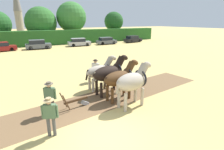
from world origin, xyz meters
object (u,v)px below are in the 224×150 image
object	(u,v)px
tree_center_right	(71,17)
tree_right	(114,22)
farmer_beside_team	(96,68)
parked_car_end_right	(133,39)
farmer_at_plow	(50,95)
farmer_onlooker_left	(50,114)
draft_horse_lead_left	(133,81)
parked_car_center_right	(38,45)
church_spire	(17,7)
tree_center	(41,23)
plow	(78,102)
parked_car_far_right	(106,41)
draft_horse_lead_right	(120,78)
draft_horse_trail_right	(100,71)
parked_car_center	(0,47)
draft_horse_trail_left	(109,73)
parked_car_right	(79,42)

from	to	relation	value
tree_center_right	tree_right	distance (m)	10.93
farmer_beside_team	parked_car_end_right	xyz separation A→B (m)	(18.67, 20.44, -0.34)
farmer_at_plow	farmer_onlooker_left	size ratio (longest dim) A/B	1.01
draft_horse_lead_left	farmer_at_plow	xyz separation A→B (m)	(-4.18, 1.36, -0.44)
farmer_onlooker_left	parked_car_center_right	size ratio (longest dim) A/B	0.41
church_spire	tree_center	bearing A→B (deg)	-84.37
farmer_beside_team	parked_car_center_right	bearing A→B (deg)	51.85
plow	parked_car_far_right	distance (m)	27.92
draft_horse_lead_right	parked_car_far_right	distance (m)	26.91
draft_horse_trail_right	parked_car_end_right	world-z (taller)	draft_horse_trail_right
tree_center	draft_horse_lead_left	xyz separation A→B (m)	(-0.65, -34.09, -2.86)
tree_center_right	draft_horse_lead_right	size ratio (longest dim) A/B	3.25
parked_car_center	parked_car_end_right	size ratio (longest dim) A/B	1.04
farmer_at_plow	parked_car_end_right	distance (m)	33.18
draft_horse_lead_left	farmer_at_plow	world-z (taller)	draft_horse_lead_left
draft_horse_trail_left	parked_car_far_right	bearing A→B (deg)	56.03
tree_center	draft_horse_lead_left	world-z (taller)	tree_center
tree_center_right	parked_car_center	xyz separation A→B (m)	(-14.52, -8.27, -4.80)
draft_horse_lead_right	plow	size ratio (longest dim) A/B	1.65
draft_horse_lead_left	farmer_beside_team	xyz separation A→B (m)	(0.02, 4.95, -0.42)
draft_horse_trail_right	parked_car_center	world-z (taller)	draft_horse_trail_right
draft_horse_lead_right	farmer_onlooker_left	size ratio (longest dim) A/B	1.57
tree_right	parked_car_center_right	bearing A→B (deg)	-158.49
draft_horse_trail_left	draft_horse_trail_right	xyz separation A→B (m)	(-0.12, 1.11, -0.14)
draft_horse_lead_right	parked_car_center	bearing A→B (deg)	99.64
tree_right	plow	size ratio (longest dim) A/B	4.21
draft_horse_trail_right	plow	bearing A→B (deg)	-146.74
draft_horse_trail_left	farmer_at_plow	xyz separation A→B (m)	(-3.94, -0.87, -0.39)
draft_horse_lead_right	draft_horse_trail_left	size ratio (longest dim) A/B	0.94
tree_center_right	draft_horse_trail_right	xyz separation A→B (m)	(-7.72, -30.52, -4.21)
parked_car_right	draft_horse_lead_right	bearing A→B (deg)	-98.16
church_spire	farmer_onlooker_left	distance (m)	62.71
tree_center	draft_horse_lead_right	xyz separation A→B (m)	(-0.77, -32.98, -2.97)
draft_horse_trail_left	farmer_beside_team	size ratio (longest dim) A/B	1.63
draft_horse_trail_left	farmer_onlooker_left	world-z (taller)	draft_horse_trail_left
draft_horse_lead_right	parked_car_end_right	xyz separation A→B (m)	(18.81, 24.28, -0.66)
draft_horse_lead_left	parked_car_center	bearing A→B (deg)	99.22
plow	parked_car_right	world-z (taller)	parked_car_right
draft_horse_lead_right	tree_center	bearing A→B (deg)	82.25
draft_horse_lead_left	parked_car_center_right	distance (m)	25.48
draft_horse_trail_right	parked_car_center_right	xyz separation A→B (m)	(-1.16, 22.09, -0.54)
farmer_onlooker_left	tree_right	bearing A→B (deg)	-10.05
parked_car_center	church_spire	bearing A→B (deg)	71.22
tree_center	farmer_beside_team	size ratio (longest dim) A/B	4.26
plow	parked_car_center_right	bearing A→B (deg)	80.75
draft_horse_trail_right	parked_car_far_right	bearing A→B (deg)	54.60
plow	parked_car_end_right	bearing A→B (deg)	41.86
plow	parked_car_end_right	distance (m)	32.17
tree_center_right	parked_car_end_right	size ratio (longest dim) A/B	1.98
tree_right	parked_car_end_right	world-z (taller)	tree_right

